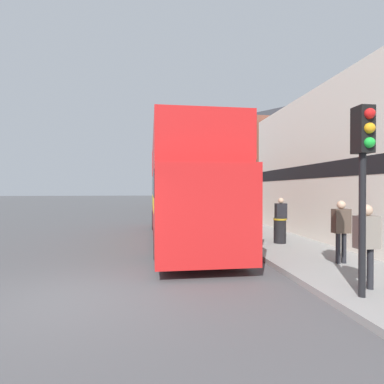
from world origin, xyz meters
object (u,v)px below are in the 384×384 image
Objects in this scene: pedestrian_second at (341,226)px; pedestrian_third at (281,214)px; pedestrian_nearest at (366,238)px; lamp_post_second at (204,172)px; litter_bin at (280,230)px; tour_bus at (183,197)px; lamp_post_nearest at (251,159)px; parked_car_ahead_of_bus at (182,211)px; traffic_signal at (364,157)px.

pedestrian_second is 3.77m from pedestrian_third.
pedestrian_nearest is 5.80m from pedestrian_third.
pedestrian_third is 0.36× the size of lamp_post_second.
litter_bin is at bearing -83.83° from lamp_post_second.
tour_bus is 3.19m from lamp_post_nearest.
pedestrian_third is at bearing 63.39° from litter_bin.
lamp_post_nearest is (-1.22, -0.09, 2.12)m from pedestrian_third.
tour_bus is at bearing -106.39° from lamp_post_second.
parked_car_ahead_of_bus is at bearing 104.29° from litter_bin.
tour_bus reaches higher than parked_car_ahead_of_bus.
parked_car_ahead_of_bus is 9.85m from lamp_post_nearest.
lamp_post_nearest is at bearing -30.14° from tour_bus.
pedestrian_nearest is 2.12m from pedestrian_second.
pedestrian_second is 1.02× the size of pedestrian_third.
pedestrian_third is 0.36× the size of lamp_post_nearest.
pedestrian_nearest is 14.95m from lamp_post_second.
pedestrian_third is (2.91, -9.26, 0.48)m from parked_car_ahead_of_bus.
tour_bus is 2.48× the size of lamp_post_second.
lamp_post_second is 4.92× the size of litter_bin.
lamp_post_nearest reaches higher than traffic_signal.
traffic_signal is at bearing -116.58° from pedestrian_second.
lamp_post_second is at bearing 73.42° from tour_bus.
tour_bus is 8.05m from parked_car_ahead_of_bus.
traffic_signal is (-0.37, -0.39, 1.54)m from pedestrian_nearest.
tour_bus reaches higher than traffic_signal.
pedestrian_nearest is 5.06m from litter_bin.
tour_bus is 7.65m from pedestrian_nearest.
lamp_post_second reaches higher than pedestrian_nearest.
pedestrian_nearest is (2.85, -7.07, -0.65)m from tour_bus.
lamp_post_nearest is at bearing 143.34° from litter_bin.
pedestrian_second is at bearing -83.79° from litter_bin.
traffic_signal is at bearing -98.92° from litter_bin.
tour_bus reaches higher than litter_bin.
lamp_post_second is (-1.42, 9.05, 2.13)m from pedestrian_third.
pedestrian_second is at bearing -75.50° from parked_car_ahead_of_bus.
lamp_post_nearest is at bearing 90.11° from traffic_signal.
parked_car_ahead_of_bus is at bearing 84.17° from tour_bus.
litter_bin is (2.54, -9.99, -0.01)m from parked_car_ahead_of_bus.
pedestrian_second is at bearing -72.09° from lamp_post_nearest.
lamp_post_nearest reaches higher than parked_car_ahead_of_bus.
pedestrian_third is at bearing -70.50° from parked_car_ahead_of_bus.
traffic_signal is (1.70, -15.39, 2.04)m from parked_car_ahead_of_bus.
lamp_post_nearest is at bearing -88.76° from lamp_post_second.
traffic_signal is (-1.21, -6.13, 1.56)m from pedestrian_third.
tour_bus is 3.22× the size of traffic_signal.
lamp_post_second is at bearing 90.79° from traffic_signal.
traffic_signal is at bearing -81.65° from parked_car_ahead_of_bus.
tour_bus reaches higher than pedestrian_nearest.
pedestrian_second is at bearing -90.50° from pedestrian_third.
parked_car_ahead_of_bus is 2.49× the size of pedestrian_nearest.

